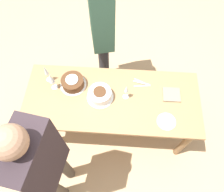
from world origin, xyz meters
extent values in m
plane|color=tan|center=(0.00, 0.00, 0.00)|extent=(12.00, 12.00, 0.00)
cube|color=#9E754C|center=(0.00, 0.00, 0.75)|extent=(1.76, 0.73, 0.03)
cylinder|color=brown|center=(-0.80, -0.29, 0.37)|extent=(0.07, 0.07, 0.74)
cylinder|color=brown|center=(0.80, -0.29, 0.37)|extent=(0.07, 0.07, 0.74)
cylinder|color=brown|center=(-0.80, 0.29, 0.37)|extent=(0.07, 0.07, 0.74)
cylinder|color=brown|center=(0.80, 0.29, 0.37)|extent=(0.07, 0.07, 0.74)
cylinder|color=white|center=(0.12, -0.01, 0.77)|extent=(0.26, 0.26, 0.01)
cylinder|color=white|center=(0.12, -0.01, 0.82)|extent=(0.22, 0.22, 0.10)
cylinder|color=#4C2D19|center=(0.12, -0.01, 0.88)|extent=(0.12, 0.12, 0.01)
cylinder|color=white|center=(0.41, -0.13, 0.77)|extent=(0.27, 0.27, 0.01)
cylinder|color=#4C2D19|center=(0.41, -0.13, 0.82)|extent=(0.23, 0.23, 0.09)
cylinder|color=white|center=(0.41, -0.13, 0.87)|extent=(0.12, 0.12, 0.01)
cylinder|color=silver|center=(0.67, -0.18, 0.77)|extent=(0.06, 0.06, 0.00)
cylinder|color=silver|center=(0.67, -0.18, 0.83)|extent=(0.01, 0.01, 0.11)
cone|color=silver|center=(0.67, -0.18, 0.94)|extent=(0.04, 0.04, 0.11)
cylinder|color=silver|center=(0.59, -0.09, 0.77)|extent=(0.06, 0.06, 0.00)
cylinder|color=silver|center=(0.59, -0.09, 0.82)|extent=(0.01, 0.01, 0.10)
cone|color=silver|center=(0.59, -0.09, 0.94)|extent=(0.05, 0.05, 0.12)
cylinder|color=silver|center=(-0.14, -0.03, 0.77)|extent=(0.06, 0.06, 0.00)
cylinder|color=silver|center=(-0.14, -0.03, 0.83)|extent=(0.01, 0.01, 0.11)
cone|color=silver|center=(-0.14, -0.03, 0.93)|extent=(0.04, 0.04, 0.09)
cylinder|color=beige|center=(-0.53, 0.21, 0.77)|extent=(0.18, 0.18, 0.01)
cube|color=silver|center=(-0.30, -0.20, 0.77)|extent=(0.17, 0.05, 0.00)
cube|color=silver|center=(-0.30, -0.16, 0.77)|extent=(0.17, 0.03, 0.00)
cube|color=silver|center=(-0.29, -0.21, 0.78)|extent=(0.16, 0.08, 0.00)
cube|color=silver|center=(-0.29, -0.19, 0.78)|extent=(0.17, 0.05, 0.00)
cube|color=gray|center=(-0.59, -0.08, 0.78)|extent=(0.17, 0.16, 0.02)
cylinder|color=#232328|center=(0.18, -0.80, 0.43)|extent=(0.11, 0.11, 0.86)
cylinder|color=#232328|center=(0.13, -0.59, 0.43)|extent=(0.11, 0.11, 0.86)
cube|color=#335647|center=(0.15, -0.69, 1.21)|extent=(0.30, 0.44, 0.71)
cylinder|color=#4C4238|center=(0.48, 0.84, 0.42)|extent=(0.11, 0.11, 0.83)
cylinder|color=#4C4238|center=(0.45, 0.62, 0.42)|extent=(0.11, 0.11, 0.83)
cube|color=#2D2328|center=(0.47, 0.73, 1.18)|extent=(0.28, 0.43, 0.69)
sphere|color=#997056|center=(0.47, 0.73, 1.62)|extent=(0.19, 0.19, 0.19)
camera|label=1|loc=(-0.07, 1.02, 2.69)|focal=35.00mm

